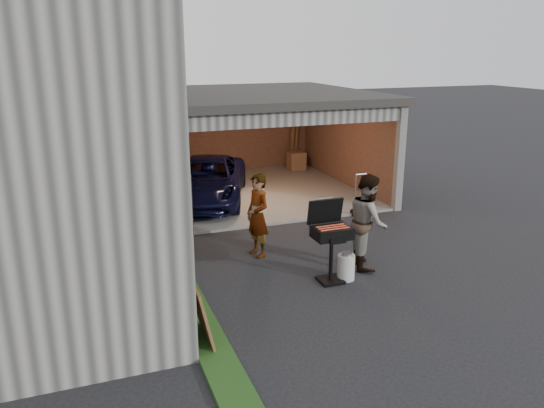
{
  "coord_description": "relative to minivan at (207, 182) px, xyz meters",
  "views": [
    {
      "loc": [
        -3.76,
        -7.7,
        4.11
      ],
      "look_at": [
        -0.3,
        1.58,
        1.15
      ],
      "focal_mm": 35.0,
      "sensor_mm": 36.0,
      "label": 1
    }
  ],
  "objects": [
    {
      "name": "ground",
      "position": [
        0.58,
        -5.88,
        -0.58
      ],
      "size": [
        80.0,
        80.0,
        0.0
      ],
      "primitive_type": "plane",
      "color": "black",
      "rests_on": "ground"
    },
    {
      "name": "groundcover_strip",
      "position": [
        -1.67,
        -6.88,
        -0.55
      ],
      "size": [
        0.5,
        8.0,
        0.06
      ],
      "primitive_type": "cube",
      "color": "#193814",
      "rests_on": "ground"
    },
    {
      "name": "garage",
      "position": [
        1.34,
        0.91,
        1.29
      ],
      "size": [
        6.8,
        6.3,
        2.9
      ],
      "color": "#605E59",
      "rests_on": "ground"
    },
    {
      "name": "minivan",
      "position": [
        0.0,
        0.0,
        0.0
      ],
      "size": [
        3.27,
        4.61,
        1.17
      ],
      "primitive_type": "imported",
      "rotation": [
        0.0,
        0.0,
        -0.35
      ],
      "color": "black",
      "rests_on": "ground"
    },
    {
      "name": "woman",
      "position": [
        0.08,
        -4.02,
        0.27
      ],
      "size": [
        0.54,
        0.7,
        1.7
      ],
      "primitive_type": "imported",
      "rotation": [
        0.0,
        0.0,
        -1.33
      ],
      "color": "silver",
      "rests_on": "ground"
    },
    {
      "name": "man",
      "position": [
        1.86,
        -5.26,
        0.33
      ],
      "size": [
        0.93,
        1.06,
        1.83
      ],
      "primitive_type": "imported",
      "rotation": [
        0.0,
        0.0,
        1.25
      ],
      "color": "#3D2B18",
      "rests_on": "ground"
    },
    {
      "name": "bbq_grill",
      "position": [
        0.9,
        -5.64,
        0.3
      ],
      "size": [
        0.67,
        0.59,
        1.49
      ],
      "color": "black",
      "rests_on": "ground"
    },
    {
      "name": "propane_tank",
      "position": [
        1.21,
        -5.69,
        -0.35
      ],
      "size": [
        0.37,
        0.37,
        0.48
      ],
      "primitive_type": "cylinder",
      "rotation": [
        0.0,
        0.0,
        0.19
      ],
      "color": "silver",
      "rests_on": "ground"
    },
    {
      "name": "plywood_panel",
      "position": [
        -1.76,
        -6.87,
        -0.11
      ],
      "size": [
        0.24,
        0.85,
        0.94
      ],
      "primitive_type": "cube",
      "rotation": [
        0.0,
        -0.21,
        0.0
      ],
      "color": "#56351D",
      "rests_on": "ground"
    },
    {
      "name": "hand_truck",
      "position": [
        3.37,
        -2.41,
        -0.37
      ],
      "size": [
        0.46,
        0.35,
        1.09
      ],
      "rotation": [
        0.0,
        0.0,
        0.08
      ],
      "color": "gray",
      "rests_on": "ground"
    }
  ]
}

